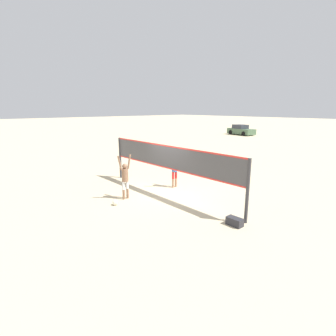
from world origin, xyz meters
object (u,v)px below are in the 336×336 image
Objects in this scene: volleyball_net at (168,160)px; parked_car_near at (241,130)px; volleyball at (115,203)px; player_spiker at (125,176)px; player_blocker at (175,167)px; gear_bag at (235,222)px.

volleyball_net is 29.54m from parked_car_near.
volleyball_net reaches higher than volleyball.
volleyball is at bearing -153.24° from player_spiker.
parked_car_near is (-12.47, 28.13, -0.36)m from player_spiker.
player_blocker is at bearing 93.39° from volleyball.
player_blocker reaches higher than volleyball.
volleyball is (0.21, -3.56, -0.94)m from player_blocker.
volleyball is (-0.44, -2.53, -1.50)m from volleyball_net.
volleyball is at bearing -154.96° from gear_bag.
volleyball is at bearing 3.39° from player_blocker.
volleyball is 0.05× the size of parked_car_near.
parked_car_near is (-12.64, 25.33, -0.39)m from player_blocker.
player_spiker is 0.44× the size of parked_car_near.
player_blocker reaches higher than gear_bag.
gear_bag is (4.61, -1.50, -0.92)m from player_blocker.
player_blocker is (-0.65, 1.02, -0.56)m from volleyball_net.
player_spiker reaches higher than volleyball.
player_blocker is 8.99× the size of volleyball.
gear_bag is 0.12× the size of parked_car_near.
player_blocker is 0.45× the size of parked_car_near.
gear_bag is (4.79, 1.29, -0.89)m from player_spiker.
gear_bag is at bearing -74.87° from player_spiker.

